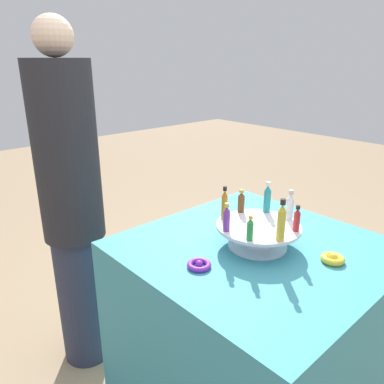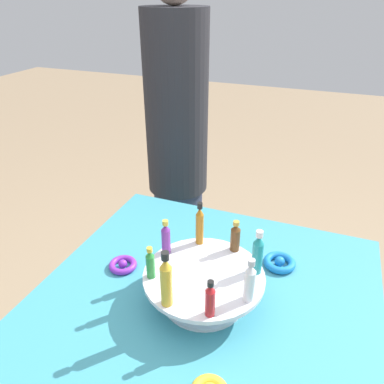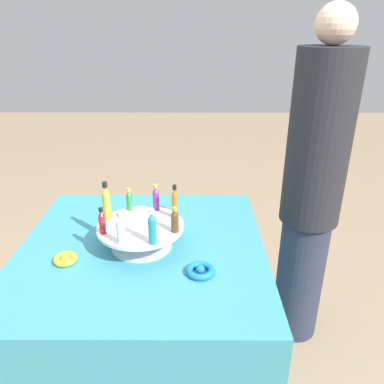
# 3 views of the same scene
# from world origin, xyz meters

# --- Properties ---
(party_table) EXTENTS (0.93, 0.93, 0.79)m
(party_table) POSITION_xyz_m (0.00, 0.00, 0.39)
(party_table) COLOR teal
(party_table) RESTS_ON ground_plane
(display_stand) EXTENTS (0.32, 0.32, 0.09)m
(display_stand) POSITION_xyz_m (0.00, 0.00, 0.84)
(display_stand) COLOR silver
(display_stand) RESTS_ON party_table
(bottle_purple) EXTENTS (0.03, 0.03, 0.11)m
(bottle_purple) POSITION_xyz_m (0.13, -0.05, 0.93)
(bottle_purple) COLOR #702D93
(bottle_purple) RESTS_ON display_stand
(bottle_green) EXTENTS (0.02, 0.02, 0.09)m
(bottle_green) POSITION_xyz_m (0.13, 0.06, 0.92)
(bottle_green) COLOR #288438
(bottle_green) RESTS_ON display_stand
(bottle_gold) EXTENTS (0.03, 0.03, 0.15)m
(bottle_gold) POSITION_xyz_m (0.05, 0.13, 0.95)
(bottle_gold) COLOR gold
(bottle_gold) RESTS_ON display_stand
(bottle_red) EXTENTS (0.02, 0.02, 0.10)m
(bottle_red) POSITION_xyz_m (-0.06, 0.13, 0.93)
(bottle_red) COLOR #B21E23
(bottle_red) RESTS_ON display_stand
(bottle_clear) EXTENTS (0.03, 0.03, 0.12)m
(bottle_clear) POSITION_xyz_m (-0.13, 0.05, 0.94)
(bottle_clear) COLOR silver
(bottle_clear) RESTS_ON display_stand
(bottle_teal) EXTENTS (0.03, 0.03, 0.13)m
(bottle_teal) POSITION_xyz_m (-0.13, -0.06, 0.94)
(bottle_teal) COLOR teal
(bottle_teal) RESTS_ON display_stand
(bottle_brown) EXTENTS (0.03, 0.03, 0.10)m
(bottle_brown) POSITION_xyz_m (-0.05, -0.13, 0.92)
(bottle_brown) COLOR brown
(bottle_brown) RESTS_ON display_stand
(bottle_amber) EXTENTS (0.02, 0.02, 0.14)m
(bottle_amber) POSITION_xyz_m (0.06, -0.13, 0.94)
(bottle_amber) COLOR #AD6B19
(bottle_amber) RESTS_ON display_stand
(ribbon_bow_blue) EXTENTS (0.10, 0.10, 0.03)m
(ribbon_bow_blue) POSITION_xyz_m (-0.17, -0.22, 0.80)
(ribbon_bow_blue) COLOR blue
(ribbon_bow_blue) RESTS_ON party_table
(ribbon_bow_purple) EXTENTS (0.09, 0.09, 0.03)m
(ribbon_bow_purple) POSITION_xyz_m (0.28, -0.04, 0.80)
(ribbon_bow_purple) COLOR purple
(ribbon_bow_purple) RESTS_ON party_table
(ribbon_bow_gold) EXTENTS (0.08, 0.08, 0.03)m
(ribbon_bow_gold) POSITION_xyz_m (-0.11, 0.26, 0.80)
(ribbon_bow_gold) COLOR gold
(ribbon_bow_gold) RESTS_ON party_table
(person_figure) EXTENTS (0.28, 0.28, 1.65)m
(person_figure) POSITION_xyz_m (0.40, -0.76, 0.83)
(person_figure) COLOR #282D42
(person_figure) RESTS_ON ground_plane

